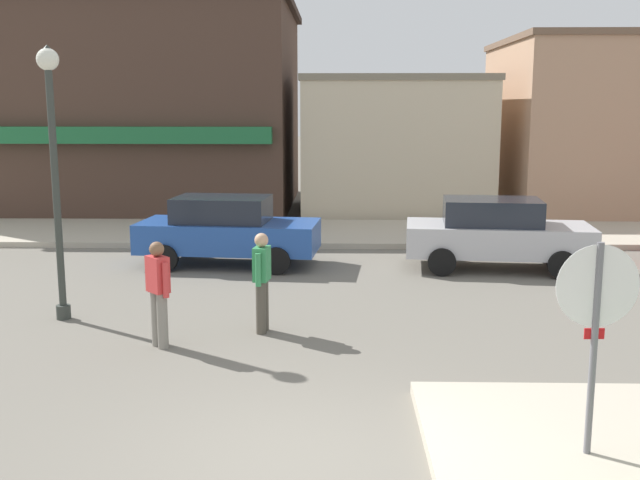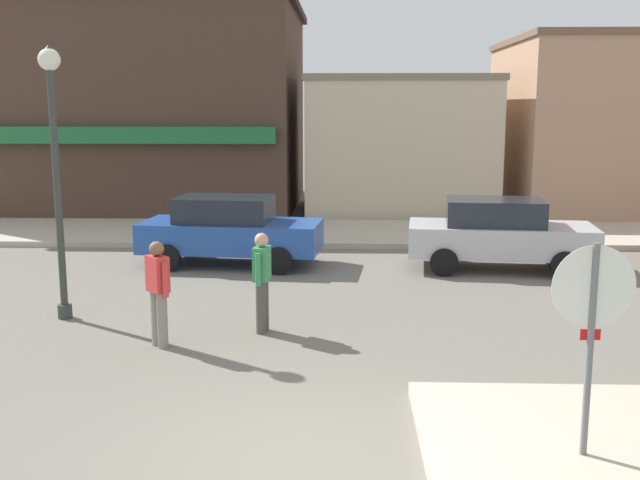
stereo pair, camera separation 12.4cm
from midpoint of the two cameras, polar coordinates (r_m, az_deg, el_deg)
ground_plane at (r=7.92m, az=-1.00°, el=-16.72°), size 160.00×160.00×0.00m
kerb_far at (r=20.83m, az=0.52°, el=0.54°), size 80.00×4.00×0.15m
stop_sign at (r=7.77m, az=19.81°, el=-5.85°), size 0.82×0.08×2.30m
lamp_post at (r=13.09m, az=-19.93°, el=6.88°), size 0.36×0.36×4.54m
parked_car_nearest at (r=17.03m, az=-7.29°, el=0.78°), size 4.14×2.17×1.56m
parked_car_second at (r=16.93m, az=13.08°, el=0.54°), size 4.15×2.18×1.56m
pedestrian_crossing_near at (r=11.91m, az=-4.74°, el=-3.00°), size 0.27×0.56×1.61m
pedestrian_crossing_far at (r=11.41m, az=-12.52°, el=-3.80°), size 0.44×0.47×1.61m
building_corner_shop at (r=27.99m, az=-14.80°, el=9.79°), size 12.28×9.28×7.04m
building_storefront_left_near at (r=25.54m, az=5.49°, el=7.23°), size 6.15×5.39×4.52m
building_storefront_left_mid at (r=27.62m, az=21.60°, el=8.10°), size 7.87×7.32×5.78m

